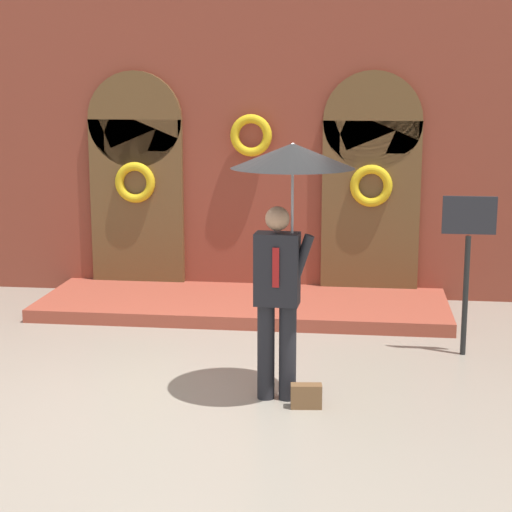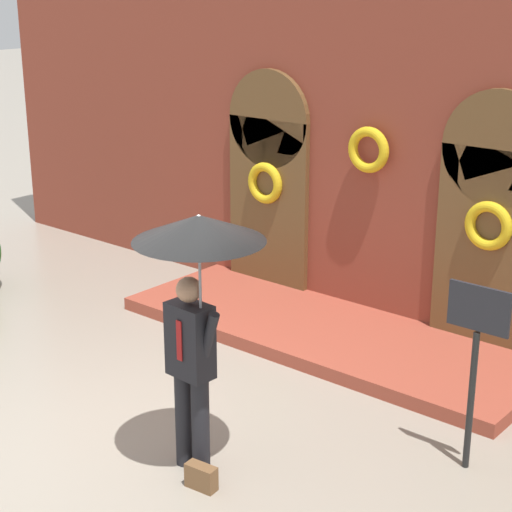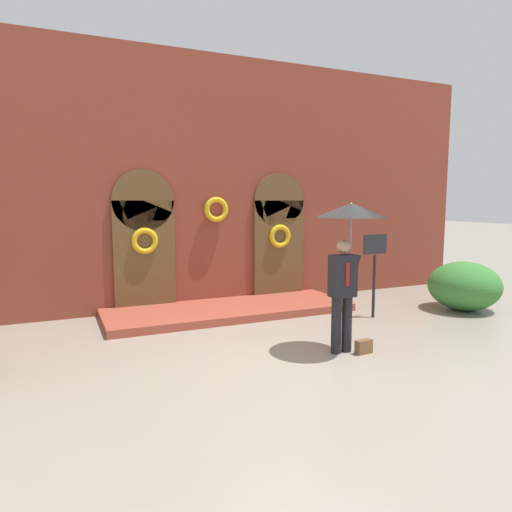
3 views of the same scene
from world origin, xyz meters
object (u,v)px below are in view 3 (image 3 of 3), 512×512
sign_post (375,262)px  shrub_right (464,286)px  person_with_umbrella (349,232)px  handbag (364,347)px

sign_post → shrub_right: (2.26, -0.27, -0.63)m
person_with_umbrella → shrub_right: size_ratio=1.53×
person_with_umbrella → shrub_right: (4.02, 1.30, -1.38)m
sign_post → shrub_right: bearing=-6.7°
handbag → shrub_right: bearing=15.4°
person_with_umbrella → shrub_right: bearing=18.0°
person_with_umbrella → handbag: 1.82m
handbag → sign_post: sign_post is taller
sign_post → shrub_right: 2.36m
person_with_umbrella → shrub_right: 4.45m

